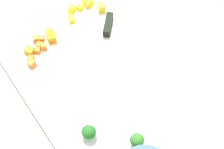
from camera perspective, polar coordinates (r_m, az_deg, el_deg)
The scene contains 20 objects.
ground_plane at distance 0.59m, azimuth 0.00°, elevation -1.08°, with size 4.00×4.00×0.00m, color #A19882.
cutting_board at distance 0.59m, azimuth 0.00°, elevation -0.80°, with size 0.54×0.33×0.01m, color white.
chef_knife at distance 0.62m, azimuth -1.61°, elevation 5.36°, with size 0.21×0.21×0.02m.
carrot_dice_0 at distance 0.64m, azimuth -15.82°, elevation 4.51°, with size 0.02×0.02×0.01m, color orange.
carrot_dice_1 at distance 0.62m, azimuth -15.63°, elevation 2.89°, with size 0.01×0.01×0.01m, color orange.
carrot_dice_2 at distance 0.62m, azimuth -15.42°, elevation 2.07°, with size 0.01×0.01×0.01m, color orange.
carrot_dice_3 at distance 0.65m, azimuth -14.64°, elevation 6.80°, with size 0.01×0.01×0.01m, color orange.
carrot_dice_4 at distance 0.65m, azimuth -13.67°, elevation 6.86°, with size 0.01×0.01×0.01m, color orange.
carrot_dice_5 at distance 0.64m, azimuth -14.05°, elevation 5.69°, with size 0.01×0.01×0.01m, color orange.
carrot_dice_6 at distance 0.63m, azimuth -14.33°, elevation 4.61°, with size 0.01×0.01×0.01m, color orange.
carrot_dice_7 at distance 0.63m, azimuth -13.17°, elevation 5.39°, with size 0.01×0.01×0.01m, color orange.
carrot_dice_8 at distance 0.64m, azimuth -11.69°, elevation 7.05°, with size 0.02×0.02×0.02m, color orange.
carrot_dice_9 at distance 0.65m, azimuth -12.05°, elevation 7.85°, with size 0.02×0.02×0.01m, color orange.
pepper_dice_0 at distance 0.69m, azimuth -2.13°, elevation 13.04°, with size 0.02×0.02×0.02m, color yellow.
pepper_dice_1 at distance 0.69m, azimuth -7.97°, elevation 12.57°, with size 0.02×0.01×0.01m, color yellow.
pepper_dice_2 at distance 0.70m, azimuth -4.79°, elevation 14.01°, with size 0.02×0.02×0.02m, color yellow.
pepper_dice_3 at distance 0.67m, azimuth -7.96°, elevation 10.66°, with size 0.02×0.01×0.01m, color yellow.
pepper_dice_4 at distance 0.70m, azimuth -6.36°, elevation 12.90°, with size 0.01×0.01×0.01m, color yellow.
broccoli_floret_1 at distance 0.52m, azimuth -4.57°, elevation -11.12°, with size 0.03×0.03×0.03m.
broccoli_floret_2 at distance 0.51m, azimuth 4.92°, elevation -12.68°, with size 0.03×0.03×0.03m.
Camera 1 is at (-0.24, 0.17, 0.52)m, focal length 46.72 mm.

